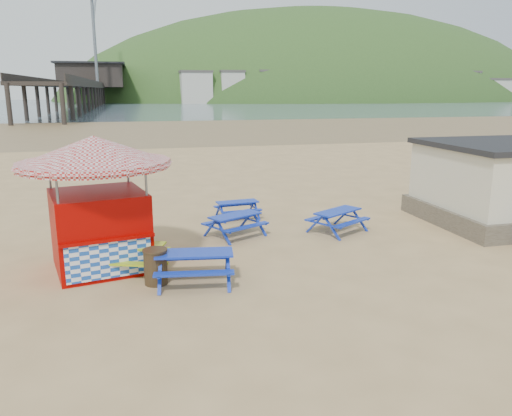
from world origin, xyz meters
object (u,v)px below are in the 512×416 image
object	(u,v)px
picnic_table_blue_b	(237,210)
litter_bin	(156,266)
picnic_table_blue_a	(235,225)
ice_cream_kiosk	(97,186)
picnic_table_yellow	(129,258)

from	to	relation	value
picnic_table_blue_b	litter_bin	xyz separation A→B (m)	(-3.56, -6.41, 0.14)
picnic_table_blue_a	ice_cream_kiosk	size ratio (longest dim) A/B	0.46
picnic_table_blue_b	picnic_table_yellow	xyz separation A→B (m)	(-4.26, -5.34, 0.07)
picnic_table_blue_a	litter_bin	xyz separation A→B (m)	(-2.96, -3.90, 0.10)
ice_cream_kiosk	litter_bin	distance (m)	2.95
picnic_table_blue_b	ice_cream_kiosk	xyz separation A→B (m)	(-5.04, -4.75, 2.08)
litter_bin	ice_cream_kiosk	bearing A→B (deg)	131.66
picnic_table_blue_b	picnic_table_yellow	distance (m)	6.83
picnic_table_blue_a	picnic_table_yellow	distance (m)	4.63
ice_cream_kiosk	litter_bin	xyz separation A→B (m)	(1.48, -1.66, -1.94)
picnic_table_yellow	litter_bin	distance (m)	1.27
picnic_table_yellow	litter_bin	world-z (taller)	litter_bin
picnic_table_blue_b	litter_bin	distance (m)	7.33
picnic_table_blue_a	ice_cream_kiosk	world-z (taller)	ice_cream_kiosk
ice_cream_kiosk	litter_bin	world-z (taller)	ice_cream_kiosk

